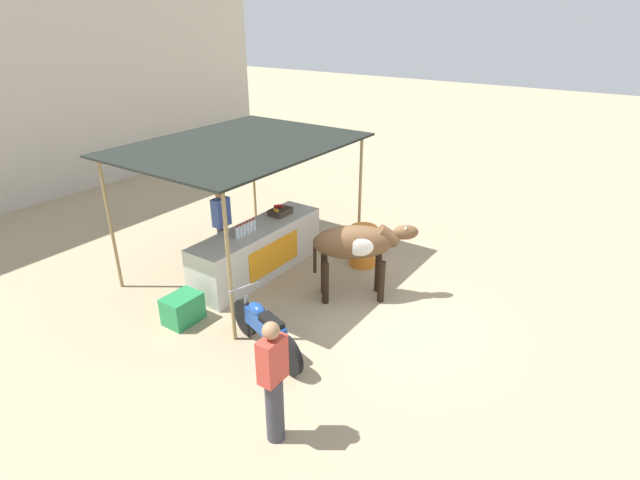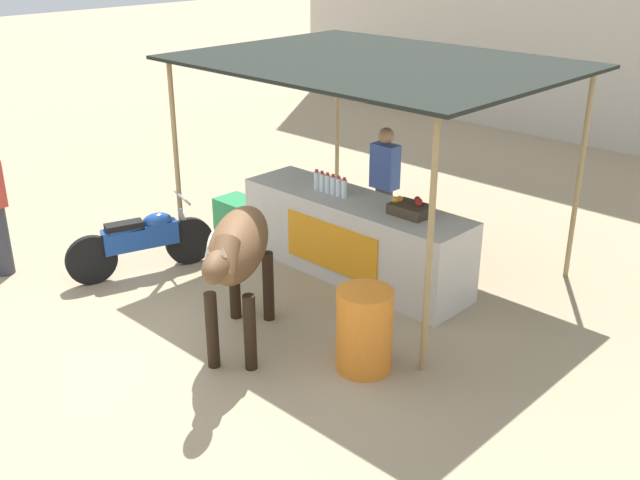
{
  "view_description": "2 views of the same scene",
  "coord_description": "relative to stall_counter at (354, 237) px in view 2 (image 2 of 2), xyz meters",
  "views": [
    {
      "loc": [
        -6.45,
        -3.72,
        4.69
      ],
      "look_at": [
        0.07,
        0.79,
        1.04
      ],
      "focal_mm": 28.0,
      "sensor_mm": 36.0,
      "label": 1
    },
    {
      "loc": [
        5.42,
        -4.01,
        3.93
      ],
      "look_at": [
        0.46,
        1.13,
        0.9
      ],
      "focal_mm": 42.0,
      "sensor_mm": 36.0,
      "label": 2
    }
  ],
  "objects": [
    {
      "name": "ground_plane",
      "position": [
        0.0,
        -2.2,
        -0.48
      ],
      "size": [
        60.0,
        60.0,
        0.0
      ],
      "primitive_type": "plane",
      "color": "tan"
    },
    {
      "name": "stall_counter",
      "position": [
        0.0,
        0.0,
        0.0
      ],
      "size": [
        3.0,
        0.82,
        0.96
      ],
      "color": "beige",
      "rests_on": "ground"
    },
    {
      "name": "stall_awning",
      "position": [
        0.0,
        0.3,
        1.95
      ],
      "size": [
        4.2,
        3.2,
        2.53
      ],
      "color": "black",
      "rests_on": "ground"
    },
    {
      "name": "water_bottle_row",
      "position": [
        -0.35,
        -0.05,
        0.59
      ],
      "size": [
        0.52,
        0.07,
        0.25
      ],
      "color": "silver",
      "rests_on": "stall_counter"
    },
    {
      "name": "fruit_crate",
      "position": [
        0.77,
        0.06,
        0.55
      ],
      "size": [
        0.44,
        0.32,
        0.18
      ],
      "color": "#3F3326",
      "rests_on": "stall_counter"
    },
    {
      "name": "vendor_behind_counter",
      "position": [
        -0.17,
        0.75,
        0.37
      ],
      "size": [
        0.34,
        0.22,
        1.65
      ],
      "color": "#383842",
      "rests_on": "ground"
    },
    {
      "name": "cooler_box",
      "position": [
        -2.01,
        -0.1,
        -0.24
      ],
      "size": [
        0.6,
        0.44,
        0.48
      ],
      "primitive_type": "cube",
      "color": "#268C4C",
      "rests_on": "ground"
    },
    {
      "name": "water_barrel",
      "position": [
        1.46,
        -1.5,
        -0.07
      ],
      "size": [
        0.54,
        0.54,
        0.82
      ],
      "primitive_type": "cylinder",
      "color": "orange",
      "rests_on": "ground"
    },
    {
      "name": "cow",
      "position": [
        0.29,
        -2.03,
        0.55
      ],
      "size": [
        1.4,
        1.66,
        1.44
      ],
      "color": "brown",
      "rests_on": "ground"
    },
    {
      "name": "motorcycle_parked",
      "position": [
        -1.85,
        -1.74,
        -0.05
      ],
      "size": [
        0.74,
        1.74,
        0.9
      ],
      "color": "black",
      "rests_on": "ground"
    }
  ]
}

